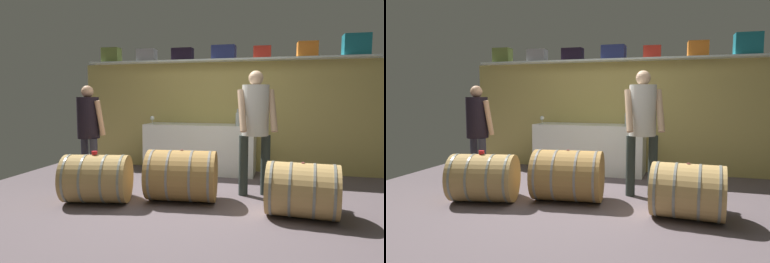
# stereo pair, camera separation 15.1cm
# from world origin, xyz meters

# --- Properties ---
(ground_plane) EXTENTS (6.69, 7.85, 0.02)m
(ground_plane) POSITION_xyz_m (0.00, 0.58, -0.01)
(ground_plane) COLOR #5A4E53
(back_wall_panel) EXTENTS (5.49, 0.10, 1.97)m
(back_wall_panel) POSITION_xyz_m (0.00, 2.33, 0.99)
(back_wall_panel) COLOR tan
(back_wall_panel) RESTS_ON ground
(high_shelf_board) EXTENTS (5.05, 0.40, 0.03)m
(high_shelf_board) POSITION_xyz_m (0.00, 2.18, 1.99)
(high_shelf_board) COLOR silver
(high_shelf_board) RESTS_ON back_wall_panel
(toolcase_olive) EXTENTS (0.34, 0.24, 0.27)m
(toolcase_olive) POSITION_xyz_m (-2.16, 2.18, 2.14)
(toolcase_olive) COLOR olive
(toolcase_olive) RESTS_ON high_shelf_board
(toolcase_grey) EXTENTS (0.36, 0.29, 0.22)m
(toolcase_grey) POSITION_xyz_m (-1.43, 2.18, 2.12)
(toolcase_grey) COLOR gray
(toolcase_grey) RESTS_ON high_shelf_board
(toolcase_black) EXTENTS (0.38, 0.20, 0.22)m
(toolcase_black) POSITION_xyz_m (-0.73, 2.18, 2.12)
(toolcase_black) COLOR black
(toolcase_black) RESTS_ON high_shelf_board
(toolcase_navy) EXTENTS (0.41, 0.28, 0.24)m
(toolcase_navy) POSITION_xyz_m (0.03, 2.18, 2.13)
(toolcase_navy) COLOR navy
(toolcase_navy) RESTS_ON high_shelf_board
(toolcase_red) EXTENTS (0.31, 0.21, 0.21)m
(toolcase_red) POSITION_xyz_m (0.69, 2.18, 2.11)
(toolcase_red) COLOR red
(toolcase_red) RESTS_ON high_shelf_board
(toolcase_orange) EXTENTS (0.34, 0.30, 0.25)m
(toolcase_orange) POSITION_xyz_m (1.43, 2.18, 2.13)
(toolcase_orange) COLOR orange
(toolcase_orange) RESTS_ON high_shelf_board
(toolcase_teal) EXTENTS (0.40, 0.30, 0.34)m
(toolcase_teal) POSITION_xyz_m (2.18, 2.18, 2.18)
(toolcase_teal) COLOR #1A7484
(toolcase_teal) RESTS_ON high_shelf_board
(work_cabinet) EXTENTS (1.94, 0.61, 0.86)m
(work_cabinet) POSITION_xyz_m (-0.35, 1.96, 0.43)
(work_cabinet) COLOR white
(work_cabinet) RESTS_ON ground
(wine_bottle_clear) EXTENTS (0.07, 0.07, 0.29)m
(wine_bottle_clear) POSITION_xyz_m (0.33, 1.80, 0.99)
(wine_bottle_clear) COLOR #B5C0C0
(wine_bottle_clear) RESTS_ON work_cabinet
(wine_glass) EXTENTS (0.08, 0.08, 0.14)m
(wine_glass) POSITION_xyz_m (-1.23, 1.90, 0.96)
(wine_glass) COLOR white
(wine_glass) RESTS_ON work_cabinet
(wine_barrel_near) EXTENTS (0.92, 0.76, 0.63)m
(wine_barrel_near) POSITION_xyz_m (-1.21, -0.11, 0.31)
(wine_barrel_near) COLOR #A7844A
(wine_barrel_near) RESTS_ON ground
(wine_barrel_far) EXTENTS (0.82, 0.67, 0.63)m
(wine_barrel_far) POSITION_xyz_m (1.30, -0.02, 0.31)
(wine_barrel_far) COLOR tan
(wine_barrel_far) RESTS_ON ground
(wine_barrel_flank) EXTENTS (0.95, 0.74, 0.67)m
(wine_barrel_flank) POSITION_xyz_m (-0.18, 0.23, 0.33)
(wine_barrel_flank) COLOR olive
(wine_barrel_flank) RESTS_ON ground
(tasting_cup) EXTENTS (0.07, 0.07, 0.04)m
(tasting_cup) POSITION_xyz_m (-1.24, -0.11, 0.64)
(tasting_cup) COLOR red
(tasting_cup) RESTS_ON wine_barrel_near
(winemaker_pouring) EXTENTS (0.48, 0.45, 1.51)m
(winemaker_pouring) POSITION_xyz_m (-1.72, 0.56, 0.93)
(winemaker_pouring) COLOR #30303E
(winemaker_pouring) RESTS_ON ground
(visitor_tasting) EXTENTS (0.57, 0.50, 1.70)m
(visitor_tasting) POSITION_xyz_m (0.71, 0.74, 1.04)
(visitor_tasting) COLOR #2A3330
(visitor_tasting) RESTS_ON ground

